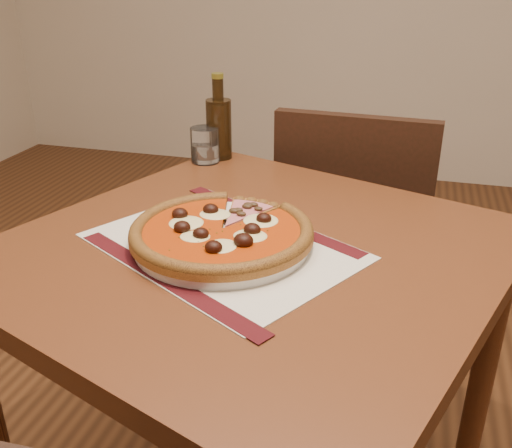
# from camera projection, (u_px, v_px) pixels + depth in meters

# --- Properties ---
(table) EXTENTS (1.02, 1.02, 0.75)m
(table) POSITION_uv_depth(u_px,v_px,m) (253.00, 294.00, 1.03)
(table) COLOR brown
(table) RESTS_ON ground
(chair_far) EXTENTS (0.43, 0.43, 0.86)m
(chair_far) POSITION_uv_depth(u_px,v_px,m) (354.00, 236.00, 1.61)
(chair_far) COLOR black
(chair_far) RESTS_ON ground
(placemat) EXTENTS (0.54, 0.49, 0.00)m
(placemat) POSITION_uv_depth(u_px,v_px,m) (222.00, 246.00, 0.98)
(placemat) COLOR beige
(placemat) RESTS_ON table
(plate) EXTENTS (0.30, 0.30, 0.02)m
(plate) POSITION_uv_depth(u_px,v_px,m) (222.00, 241.00, 0.98)
(plate) COLOR white
(plate) RESTS_ON placemat
(pizza) EXTENTS (0.31, 0.31, 0.04)m
(pizza) POSITION_uv_depth(u_px,v_px,m) (222.00, 230.00, 0.97)
(pizza) COLOR #AE722A
(pizza) RESTS_ON plate
(ham_slice) EXTENTS (0.10, 0.14, 0.02)m
(ham_slice) POSITION_uv_depth(u_px,v_px,m) (248.00, 215.00, 1.04)
(ham_slice) COLOR #AE722A
(ham_slice) RESTS_ON plate
(water_glass) EXTENTS (0.09, 0.09, 0.08)m
(water_glass) POSITION_uv_depth(u_px,v_px,m) (205.00, 145.00, 1.39)
(water_glass) COLOR white
(water_glass) RESTS_ON table
(bottle) EXTENTS (0.06, 0.06, 0.21)m
(bottle) POSITION_uv_depth(u_px,v_px,m) (219.00, 126.00, 1.40)
(bottle) COLOR #301E0C
(bottle) RESTS_ON table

